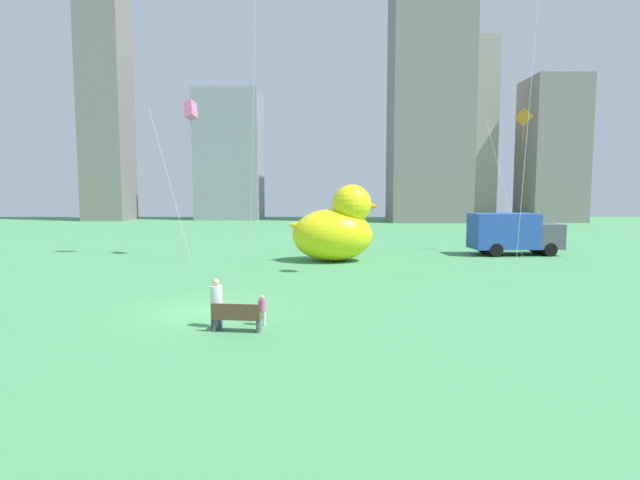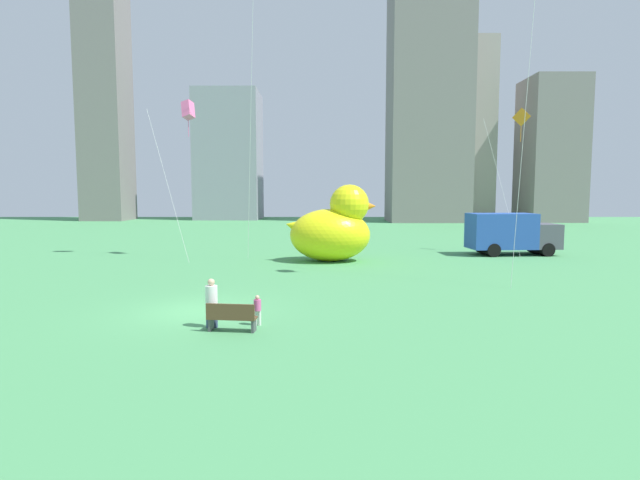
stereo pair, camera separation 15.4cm
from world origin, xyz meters
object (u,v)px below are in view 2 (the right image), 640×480
box_truck (512,234)px  kite_orange (521,123)px  park_bench (233,317)px  kite_pink (189,111)px  person_child (259,309)px  giant_inflatable_duck (334,229)px  person_adult (213,301)px

box_truck → kite_orange: (0.81, 1.16, 7.65)m
park_bench → kite_pink: size_ratio=0.15×
person_child → kite_orange: size_ratio=0.10×
park_bench → kite_pink: 21.03m
box_truck → giant_inflatable_duck: bearing=-165.5°
person_child → kite_pink: size_ratio=0.10×
person_adult → person_child: 1.48m
person_adult → person_child: bearing=10.4°
person_adult → kite_orange: 27.73m
person_adult → kite_pink: kite_pink is taller
giant_inflatable_duck → kite_orange: (13.05, 4.32, 7.07)m
box_truck → kite_pink: (-21.59, -1.30, 8.08)m
giant_inflatable_duck → kite_pink: 12.13m
kite_pink → person_child: bearing=-69.4°
giant_inflatable_duck → kite_pink: kite_pink is taller
giant_inflatable_duck → kite_pink: (-9.35, 1.87, 7.49)m
person_child → kite_orange: 26.77m
box_truck → person_adult: bearing=-131.2°
person_adult → giant_inflatable_duck: size_ratio=0.27×
person_child → box_truck: bearing=51.0°
person_adult → kite_orange: kite_orange is taller
park_bench → giant_inflatable_duck: giant_inflatable_duck is taller
person_child → giant_inflatable_duck: bearing=79.5°
person_adult → person_child: person_adult is taller
park_bench → giant_inflatable_duck: size_ratio=0.27×
giant_inflatable_duck → person_child: bearing=-100.5°
person_child → box_truck: size_ratio=0.16×
person_adult → kite_pink: (-5.08, 17.57, 8.65)m
kite_pink → giant_inflatable_duck: bearing=-11.3°
kite_pink → person_adult: bearing=-73.9°
box_truck → kite_orange: bearing=55.0°
person_child → kite_pink: bearing=110.6°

